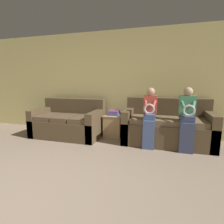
{
  "coord_description": "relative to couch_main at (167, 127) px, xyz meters",
  "views": [
    {
      "loc": [
        1.53,
        -1.16,
        1.31
      ],
      "look_at": [
        0.66,
        1.89,
        0.76
      ],
      "focal_mm": 28.0,
      "sensor_mm": 36.0,
      "label": 1
    }
  ],
  "objects": [
    {
      "name": "couch_main",
      "position": [
        0.0,
        0.0,
        0.0
      ],
      "size": [
        1.82,
        0.88,
        0.95
      ],
      "color": "brown",
      "rests_on": "ground_plane"
    },
    {
      "name": "wall_back",
      "position": [
        -1.66,
        0.5,
        0.93
      ],
      "size": [
        7.91,
        0.06,
        2.55
      ],
      "color": "#DBCC7F",
      "rests_on": "ground_plane"
    },
    {
      "name": "child_left_seated",
      "position": [
        -0.34,
        -0.36,
        0.32
      ],
      "size": [
        0.27,
        0.37,
        1.2
      ],
      "color": "#475B8E",
      "rests_on": "ground_plane"
    },
    {
      "name": "couch_side",
      "position": [
        -2.3,
        -0.11,
        -0.03
      ],
      "size": [
        1.63,
        0.92,
        0.89
      ],
      "color": "brown",
      "rests_on": "ground_plane"
    },
    {
      "name": "child_right_seated",
      "position": [
        0.34,
        -0.36,
        0.33
      ],
      "size": [
        0.3,
        0.37,
        1.22
      ],
      "color": "#384260",
      "rests_on": "ground_plane"
    },
    {
      "name": "side_shelf",
      "position": [
        -1.23,
        0.19,
        -0.08
      ],
      "size": [
        0.43,
        0.52,
        0.52
      ],
      "color": "tan",
      "rests_on": "ground_plane"
    },
    {
      "name": "book_stack",
      "position": [
        -1.23,
        0.19,
        0.22
      ],
      "size": [
        0.24,
        0.31,
        0.1
      ],
      "color": "#33569E",
      "rests_on": "side_shelf"
    }
  ]
}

